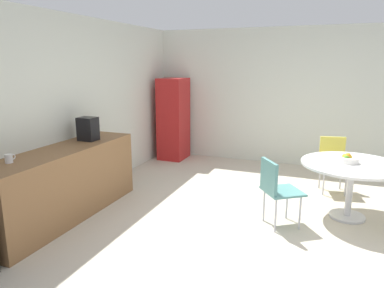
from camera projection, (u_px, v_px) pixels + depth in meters
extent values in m
plane|color=beige|center=(282.00, 230.00, 4.24)|extent=(6.00, 6.00, 0.00)
cube|color=silver|center=(70.00, 110.00, 5.02)|extent=(6.00, 0.10, 2.60)
cube|color=silver|center=(307.00, 98.00, 6.68)|extent=(0.10, 6.00, 2.60)
cube|color=brown|center=(64.00, 183.00, 4.51)|extent=(2.32, 0.60, 0.90)
cube|color=#B21E1E|center=(173.00, 119.00, 7.28)|extent=(0.60, 0.50, 1.64)
cylinder|color=silver|center=(347.00, 216.00, 4.59)|extent=(0.44, 0.44, 0.03)
cylinder|color=silver|center=(350.00, 190.00, 4.51)|extent=(0.08, 0.08, 0.69)
cylinder|color=white|center=(352.00, 164.00, 4.44)|extent=(1.23, 1.23, 0.03)
cylinder|color=silver|center=(346.00, 183.00, 5.27)|extent=(0.02, 0.02, 0.42)
cylinder|color=silver|center=(324.00, 181.00, 5.32)|extent=(0.02, 0.02, 0.42)
cylinder|color=silver|center=(341.00, 176.00, 5.57)|extent=(0.02, 0.02, 0.42)
cylinder|color=silver|center=(320.00, 175.00, 5.62)|extent=(0.02, 0.02, 0.42)
cube|color=#D8CC4C|center=(334.00, 165.00, 5.40)|extent=(0.50, 0.50, 0.03)
cube|color=#D8CC4C|center=(332.00, 149.00, 5.53)|extent=(0.12, 0.38, 0.38)
cylinder|color=silver|center=(287.00, 203.00, 4.51)|extent=(0.02, 0.02, 0.42)
cylinder|color=silver|center=(300.00, 213.00, 4.22)|extent=(0.02, 0.02, 0.42)
cylinder|color=silver|center=(264.00, 205.00, 4.44)|extent=(0.02, 0.02, 0.42)
cylinder|color=silver|center=(276.00, 215.00, 4.14)|extent=(0.02, 0.02, 0.42)
cube|color=teal|center=(283.00, 191.00, 4.28)|extent=(0.59, 0.59, 0.03)
cube|color=teal|center=(269.00, 176.00, 4.19)|extent=(0.33, 0.25, 0.38)
cylinder|color=silver|center=(349.00, 160.00, 4.45)|extent=(0.24, 0.24, 0.07)
sphere|color=orange|center=(347.00, 157.00, 4.45)|extent=(0.07, 0.07, 0.07)
sphere|color=yellow|center=(349.00, 157.00, 4.44)|extent=(0.07, 0.07, 0.07)
sphere|color=#66B233|center=(347.00, 157.00, 4.43)|extent=(0.07, 0.07, 0.07)
sphere|color=yellow|center=(345.00, 156.00, 4.47)|extent=(0.07, 0.07, 0.07)
sphere|color=orange|center=(348.00, 156.00, 4.43)|extent=(0.07, 0.07, 0.07)
cylinder|color=white|center=(9.00, 159.00, 3.79)|extent=(0.08, 0.08, 0.09)
torus|color=white|center=(13.00, 157.00, 3.85)|extent=(0.06, 0.01, 0.06)
cube|color=black|center=(88.00, 129.00, 4.88)|extent=(0.20, 0.24, 0.32)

